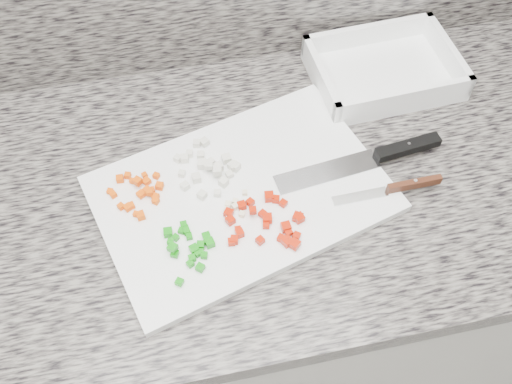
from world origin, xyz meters
TOP-DOWN VIEW (x-y plane):
  - cabinet at (0.00, 1.44)m, footprint 3.92×0.62m
  - countertop at (0.00, 1.44)m, footprint 3.96×0.64m
  - cutting_board at (0.04, 1.41)m, footprint 0.53×0.42m
  - carrot_pile at (-0.12, 1.43)m, footprint 0.09×0.10m
  - onion_pile at (-0.01, 1.46)m, footprint 0.11×0.13m
  - green_pepper_pile at (-0.06, 1.32)m, footprint 0.08×0.11m
  - red_pepper_pile at (0.07, 1.33)m, footprint 0.13×0.11m
  - garlic_pile at (0.03, 1.38)m, footprint 0.05×0.05m
  - chef_knife at (0.29, 1.43)m, footprint 0.30×0.07m
  - paring_knife at (0.30, 1.36)m, footprint 0.19×0.02m
  - tray at (0.36, 1.62)m, footprint 0.28×0.21m

SIDE VIEW (x-z plane):
  - cabinet at x=0.00m, z-range 0.00..0.86m
  - countertop at x=0.00m, z-range 0.86..0.90m
  - cutting_board at x=0.04m, z-range 0.90..0.92m
  - tray at x=0.36m, z-range 0.89..0.95m
  - garlic_pile at x=0.03m, z-range 0.92..0.92m
  - chef_knife at x=0.29m, z-range 0.91..0.93m
  - carrot_pile at x=-0.12m, z-range 0.91..0.93m
  - paring_knife at x=0.30m, z-range 0.91..0.93m
  - green_pepper_pile at x=-0.06m, z-range 0.91..0.93m
  - red_pepper_pile at x=0.07m, z-range 0.91..0.93m
  - onion_pile at x=-0.01m, z-range 0.91..0.94m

